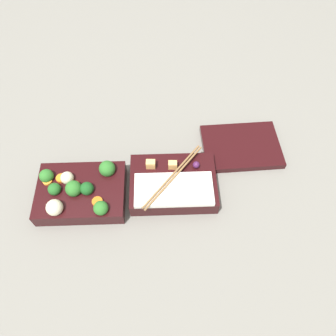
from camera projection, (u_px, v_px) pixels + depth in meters
ground_plane at (128, 193)px, 0.83m from camera, size 3.00×3.00×0.00m
bento_tray_vegetable at (80, 192)px, 0.80m from camera, size 0.21×0.15×0.07m
bento_tray_rice at (173, 184)px, 0.82m from camera, size 0.21×0.18×0.07m
bento_lid at (241, 147)px, 0.90m from camera, size 0.22×0.16×0.02m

